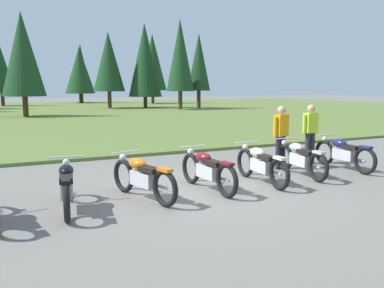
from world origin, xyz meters
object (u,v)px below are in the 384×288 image
Objects in this scene: motorcycle_black at (67,186)px; rider_near_row_end at (281,133)px; motorcycle_navy at (344,153)px; motorcycle_maroon at (207,170)px; rider_in_hivis_vest at (310,130)px; motorcycle_cream at (261,164)px; motorcycle_silver at (300,158)px; motorcycle_orange at (143,177)px.

rider_near_row_end reaches higher than motorcycle_black.
motorcycle_maroon is at bearing -175.14° from motorcycle_navy.
rider_in_hivis_vest is at bearing 11.28° from rider_near_row_end.
motorcycle_cream is 1.32m from motorcycle_silver.
rider_near_row_end is (1.41, 1.12, 0.51)m from motorcycle_cream.
motorcycle_orange and motorcycle_silver have the same top height.
motorcycle_black is 1.02× the size of motorcycle_orange.
motorcycle_maroon is 1.26× the size of rider_near_row_end.
motorcycle_cream is at bearing -170.90° from motorcycle_silver.
motorcycle_orange is at bearing -177.51° from motorcycle_maroon.
motorcycle_silver is at bearing 9.10° from motorcycle_cream.
motorcycle_maroon is 2.70m from motorcycle_silver.
motorcycle_navy is (2.86, 0.33, 0.00)m from motorcycle_cream.
motorcycle_maroon is at bearing 2.49° from motorcycle_orange.
rider_near_row_end is at bearing 151.23° from motorcycle_navy.
motorcycle_black is 4.29m from motorcycle_cream.
motorcycle_orange is 0.97× the size of motorcycle_cream.
motorcycle_black is 5.60m from motorcycle_silver.
motorcycle_navy is (1.56, 0.12, 0.00)m from motorcycle_silver.
rider_near_row_end is (5.70, 1.31, 0.51)m from motorcycle_black.
motorcycle_orange is (1.44, 0.10, 0.00)m from motorcycle_black.
motorcycle_navy is at bearing -28.77° from rider_near_row_end.
motorcycle_silver is (4.15, 0.31, 0.00)m from motorcycle_orange.
rider_near_row_end is 1.24m from rider_in_hivis_vest.
motorcycle_cream is (4.29, 0.20, 0.00)m from motorcycle_black.
motorcycle_navy is at bearing 4.86° from motorcycle_maroon.
motorcycle_maroon is at bearing -174.83° from motorcycle_silver.
rider_in_hivis_vest is at bearing 19.17° from motorcycle_maroon.
rider_near_row_end is (0.11, 0.91, 0.51)m from motorcycle_silver.
motorcycle_black is 5.87m from rider_near_row_end.
motorcycle_cream is 1.00× the size of motorcycle_silver.
motorcycle_silver is at bearing 4.23° from motorcycle_orange.
motorcycle_silver is 1.26× the size of rider_near_row_end.
motorcycle_cream is 1.87m from rider_near_row_end.
motorcycle_cream and motorcycle_navy have the same top height.
motorcycle_navy is 1.73m from rider_near_row_end.
motorcycle_navy is at bearing 4.25° from motorcycle_orange.
motorcycle_silver is 1.83m from rider_in_hivis_vest.
motorcycle_navy is at bearing 4.17° from motorcycle_black.
rider_in_hivis_vest reaches higher than motorcycle_maroon.
motorcycle_navy is at bearing 4.32° from motorcycle_silver.
motorcycle_maroon is at bearing -178.55° from motorcycle_cream.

